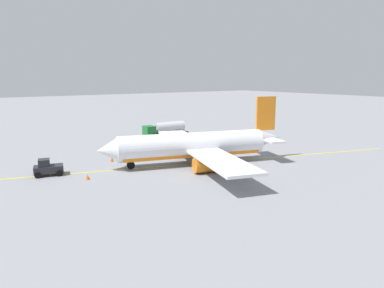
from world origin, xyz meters
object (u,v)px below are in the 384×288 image
Objects in this scene: fuel_tanker at (165,129)px; safety_cone_nose at (88,177)px; pushback_tug at (48,168)px; airplane at (195,146)px; refueling_worker at (183,139)px; safety_cone_wingtip at (112,159)px.

fuel_tanker is 16.49× the size of safety_cone_nose.
pushback_tug is at bearing -53.14° from safety_cone_nose.
fuel_tanker is at bearing -110.51° from airplane.
safety_cone_wingtip is (17.06, 6.12, -0.50)m from refueling_worker.
fuel_tanker is 5.89× the size of refueling_worker.
pushback_tug is (19.33, -6.00, -1.65)m from airplane.
pushback_tug is 6.04m from safety_cone_nose.
pushback_tug reaches higher than refueling_worker.
fuel_tanker is 32.54m from pushback_tug.
airplane is 24.35m from fuel_tanker.
fuel_tanker reaches higher than pushback_tug.
airplane reaches higher than refueling_worker.
safety_cone_nose is at bearing 41.66° from fuel_tanker.
airplane is 20.31m from pushback_tug.
fuel_tanker is 2.54× the size of pushback_tug.
refueling_worker is at bearing -117.29° from airplane.
fuel_tanker is at bearing -138.34° from safety_cone_nose.
airplane is 12.93m from safety_cone_wingtip.
fuel_tanker is 23.19m from safety_cone_wingtip.
pushback_tug is 2.32× the size of refueling_worker.
airplane is at bearing 69.49° from fuel_tanker.
safety_cone_wingtip is at bearing -166.37° from pushback_tug.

